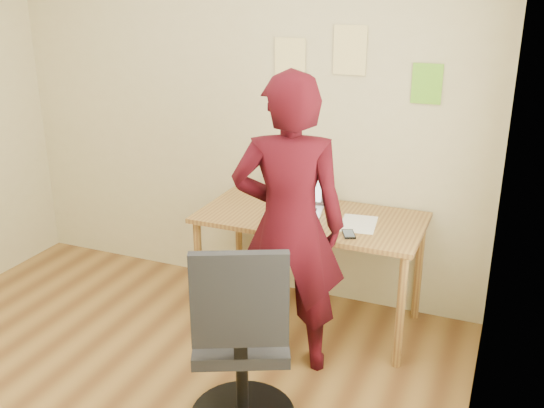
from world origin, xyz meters
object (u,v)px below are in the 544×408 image
at_px(desk, 310,228).
at_px(person, 289,227).
at_px(laptop, 295,202).
at_px(office_chair, 241,352).
at_px(phone, 349,234).

height_order(desk, person, person).
bearing_deg(desk, laptop, 154.54).
bearing_deg(office_chair, person, 64.82).
height_order(laptop, person, person).
distance_m(desk, person, 0.54).
distance_m(phone, person, 0.40).
bearing_deg(desk, person, -84.99).
relative_size(office_chair, person, 0.60).
xyz_separation_m(phone, office_chair, (-0.26, -0.91, -0.30)).
bearing_deg(office_chair, desk, 67.18).
relative_size(desk, office_chair, 1.35).
bearing_deg(laptop, person, -83.81).
xyz_separation_m(laptop, person, (0.17, -0.56, 0.06)).
relative_size(phone, person, 0.08).
bearing_deg(desk, phone, -34.59).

